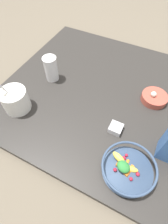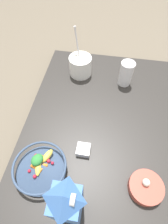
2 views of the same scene
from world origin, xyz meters
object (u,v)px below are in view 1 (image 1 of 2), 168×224
at_px(yogurt_tub, 15,99).
at_px(spice_jar, 116,128).
at_px(fruit_bowl, 128,168).
at_px(drinking_cup, 51,68).
at_px(garlic_bowl, 154,98).

bearing_deg(yogurt_tub, spice_jar, -168.62).
relative_size(fruit_bowl, yogurt_tub, 0.82).
bearing_deg(drinking_cup, garlic_bowl, -170.00).
bearing_deg(drinking_cup, spice_jar, 160.20).
bearing_deg(garlic_bowl, fruit_bowl, 89.40).
xyz_separation_m(fruit_bowl, drinking_cup, (0.58, -0.33, 0.04)).
bearing_deg(spice_jar, garlic_bowl, -113.40).
bearing_deg(spice_jar, yogurt_tub, 11.38).
bearing_deg(drinking_cup, yogurt_tub, 81.61).
bearing_deg(garlic_bowl, drinking_cup, 10.00).
distance_m(fruit_bowl, spice_jar, 0.20).
height_order(spice_jar, garlic_bowl, garlic_bowl).
xyz_separation_m(fruit_bowl, spice_jar, (0.11, -0.16, -0.02)).
bearing_deg(yogurt_tub, fruit_bowl, 174.31).
bearing_deg(spice_jar, fruit_bowl, 124.56).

